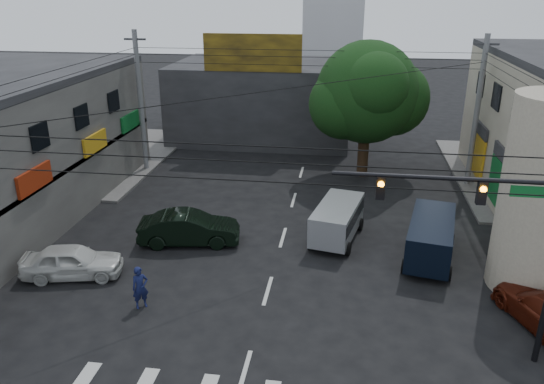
% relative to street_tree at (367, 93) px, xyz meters
% --- Properties ---
extents(ground, '(160.00, 160.00, 0.00)m').
position_rel_street_tree_xyz_m(ground, '(-4.00, -17.00, -5.47)').
color(ground, black).
rests_on(ground, ground).
extents(sidewalk_far_left, '(16.00, 16.00, 0.15)m').
position_rel_street_tree_xyz_m(sidewalk_far_left, '(-22.00, 1.00, -5.40)').
color(sidewalk_far_left, '#514F4C').
rests_on(sidewalk_far_left, ground).
extents(building_far, '(14.00, 10.00, 6.00)m').
position_rel_street_tree_xyz_m(building_far, '(-8.00, 9.00, -2.47)').
color(building_far, '#232326').
rests_on(building_far, ground).
extents(billboard, '(7.00, 0.30, 2.60)m').
position_rel_street_tree_xyz_m(billboard, '(-8.00, 4.10, 1.83)').
color(billboard, olive).
rests_on(billboard, building_far).
extents(street_tree, '(6.40, 6.40, 8.70)m').
position_rel_street_tree_xyz_m(street_tree, '(0.00, 0.00, 0.00)').
color(street_tree, black).
rests_on(street_tree, ground).
extents(traffic_gantry, '(7.10, 0.35, 7.20)m').
position_rel_street_tree_xyz_m(traffic_gantry, '(3.82, -18.00, -0.64)').
color(traffic_gantry, black).
rests_on(traffic_gantry, ground).
extents(utility_pole_far_left, '(0.32, 0.32, 9.20)m').
position_rel_street_tree_xyz_m(utility_pole_far_left, '(-14.50, -1.00, -0.87)').
color(utility_pole_far_left, '#59595B').
rests_on(utility_pole_far_left, ground).
extents(utility_pole_far_right, '(0.32, 0.32, 9.20)m').
position_rel_street_tree_xyz_m(utility_pole_far_right, '(6.50, -1.00, -0.87)').
color(utility_pole_far_right, '#59595B').
rests_on(utility_pole_far_right, ground).
extents(dark_sedan, '(3.27, 5.36, 1.58)m').
position_rel_street_tree_xyz_m(dark_sedan, '(-8.41, -11.25, -4.68)').
color(dark_sedan, black).
rests_on(dark_sedan, ground).
extents(white_compact, '(3.42, 4.90, 1.43)m').
position_rel_street_tree_xyz_m(white_compact, '(-12.45, -15.03, -4.76)').
color(white_compact, silver).
rests_on(white_compact, ground).
extents(silver_minivan, '(4.97, 3.49, 1.83)m').
position_rel_street_tree_xyz_m(silver_minivan, '(-1.36, -9.80, -4.56)').
color(silver_minivan, gray).
rests_on(silver_minivan, ground).
extents(navy_van, '(5.58, 3.69, 1.95)m').
position_rel_street_tree_xyz_m(navy_van, '(2.89, -11.24, -4.50)').
color(navy_van, black).
rests_on(navy_van, ground).
extents(traffic_officer, '(1.03, 1.02, 1.73)m').
position_rel_street_tree_xyz_m(traffic_officer, '(-8.69, -16.85, -4.61)').
color(traffic_officer, '#11163D').
rests_on(traffic_officer, ground).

